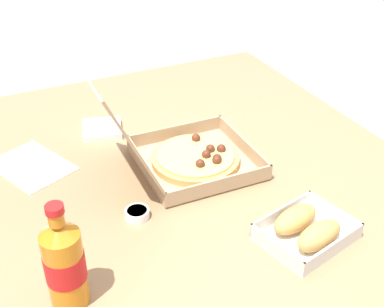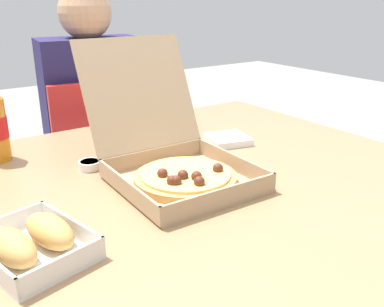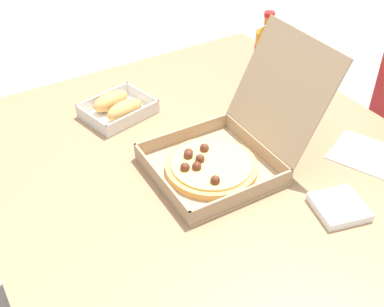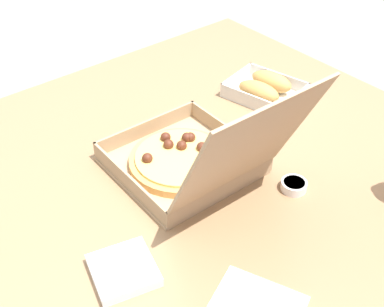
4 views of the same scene
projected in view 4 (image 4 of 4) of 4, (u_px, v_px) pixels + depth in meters
dining_table at (184, 190)px, 1.18m from camera, size 1.28×1.10×0.71m
pizza_box_open at (192, 158)px, 1.10m from camera, size 0.30×0.42×0.31m
bread_side_box at (265, 88)px, 1.36m from camera, size 0.19×0.22×0.06m
napkin_pile at (124, 270)px, 0.90m from camera, size 0.13×0.13×0.02m
dipping_sauce_cup at (294, 185)px, 1.08m from camera, size 0.06×0.06×0.02m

